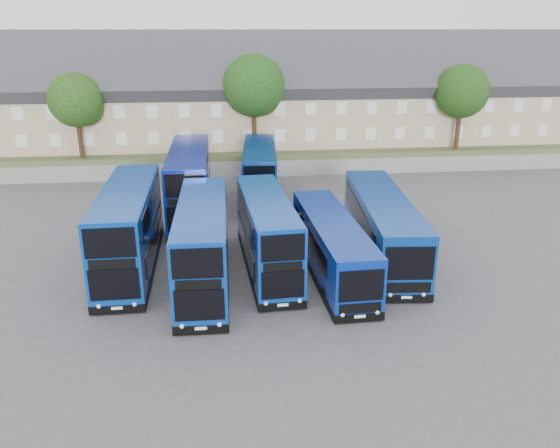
{
  "coord_description": "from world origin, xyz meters",
  "views": [
    {
      "loc": [
        -1.34,
        -26.3,
        13.26
      ],
      "look_at": [
        2.09,
        4.33,
        2.2
      ],
      "focal_mm": 35.0,
      "sensor_mm": 36.0,
      "label": 1
    }
  ],
  "objects_px": {
    "dd_front_left": "(129,229)",
    "tree_mid": "(255,88)",
    "tree_east": "(463,93)",
    "coach_east_a": "(332,247)",
    "tree_far": "(488,82)",
    "tree_west": "(78,102)",
    "dd_front_mid": "(203,246)"
  },
  "relations": [
    {
      "from": "dd_front_left",
      "to": "tree_west",
      "type": "distance_m",
      "value": 22.75
    },
    {
      "from": "tree_east",
      "to": "dd_front_left",
      "type": "bearing_deg",
      "value": -143.86
    },
    {
      "from": "tree_mid",
      "to": "tree_east",
      "type": "bearing_deg",
      "value": -1.43
    },
    {
      "from": "tree_west",
      "to": "tree_east",
      "type": "distance_m",
      "value": 36.0
    },
    {
      "from": "tree_west",
      "to": "dd_front_left",
      "type": "bearing_deg",
      "value": -71.29
    },
    {
      "from": "dd_front_left",
      "to": "tree_west",
      "type": "bearing_deg",
      "value": 107.89
    },
    {
      "from": "tree_mid",
      "to": "tree_east",
      "type": "distance_m",
      "value": 20.02
    },
    {
      "from": "dd_front_left",
      "to": "coach_east_a",
      "type": "xyz_separation_m",
      "value": [
        11.48,
        -2.17,
        -0.74
      ]
    },
    {
      "from": "dd_front_mid",
      "to": "tree_west",
      "type": "height_order",
      "value": "tree_west"
    },
    {
      "from": "dd_front_mid",
      "to": "tree_far",
      "type": "height_order",
      "value": "tree_far"
    },
    {
      "from": "dd_front_mid",
      "to": "coach_east_a",
      "type": "xyz_separation_m",
      "value": [
        7.19,
        0.52,
        -0.62
      ]
    },
    {
      "from": "dd_front_left",
      "to": "tree_mid",
      "type": "distance_m",
      "value": 24.02
    },
    {
      "from": "coach_east_a",
      "to": "tree_mid",
      "type": "relative_size",
      "value": 1.29
    },
    {
      "from": "dd_front_left",
      "to": "tree_west",
      "type": "relative_size",
      "value": 1.56
    },
    {
      "from": "tree_mid",
      "to": "tree_far",
      "type": "relative_size",
      "value": 1.06
    },
    {
      "from": "tree_mid",
      "to": "tree_east",
      "type": "relative_size",
      "value": 1.12
    },
    {
      "from": "coach_east_a",
      "to": "tree_east",
      "type": "bearing_deg",
      "value": 51.22
    },
    {
      "from": "dd_front_mid",
      "to": "tree_west",
      "type": "distance_m",
      "value": 26.81
    },
    {
      "from": "dd_front_mid",
      "to": "tree_mid",
      "type": "xyz_separation_m",
      "value": [
        4.58,
        24.26,
        5.86
      ]
    },
    {
      "from": "coach_east_a",
      "to": "tree_far",
      "type": "height_order",
      "value": "tree_far"
    },
    {
      "from": "dd_front_left",
      "to": "tree_mid",
      "type": "height_order",
      "value": "tree_mid"
    },
    {
      "from": "tree_east",
      "to": "tree_mid",
      "type": "bearing_deg",
      "value": 178.57
    },
    {
      "from": "tree_east",
      "to": "tree_far",
      "type": "xyz_separation_m",
      "value": [
        6.0,
        7.0,
        0.34
      ]
    },
    {
      "from": "coach_east_a",
      "to": "tree_mid",
      "type": "height_order",
      "value": "tree_mid"
    },
    {
      "from": "coach_east_a",
      "to": "tree_mid",
      "type": "bearing_deg",
      "value": 94.3
    },
    {
      "from": "coach_east_a",
      "to": "tree_east",
      "type": "height_order",
      "value": "tree_east"
    },
    {
      "from": "dd_front_left",
      "to": "tree_mid",
      "type": "xyz_separation_m",
      "value": [
        8.86,
        21.57,
        5.74
      ]
    },
    {
      "from": "tree_far",
      "to": "coach_east_a",
      "type": "bearing_deg",
      "value": -127.71
    },
    {
      "from": "coach_east_a",
      "to": "tree_mid",
      "type": "xyz_separation_m",
      "value": [
        -2.62,
        23.74,
        6.49
      ]
    },
    {
      "from": "tree_mid",
      "to": "coach_east_a",
      "type": "bearing_deg",
      "value": -83.71
    },
    {
      "from": "coach_east_a",
      "to": "tree_far",
      "type": "distance_m",
      "value": 38.72
    },
    {
      "from": "dd_front_mid",
      "to": "tree_west",
      "type": "relative_size",
      "value": 1.48
    }
  ]
}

